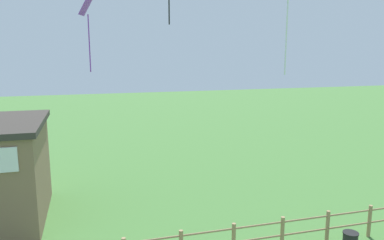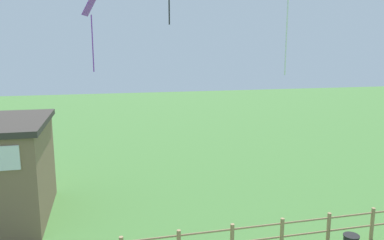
# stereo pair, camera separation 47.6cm
# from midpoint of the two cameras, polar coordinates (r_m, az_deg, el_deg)

# --- Properties ---
(kite_purple_streamer) EXTENTS (0.80, 0.96, 3.41)m
(kite_purple_streamer) POSITION_cam_midpoint_polar(r_m,az_deg,el_deg) (17.16, -16.39, 15.41)
(kite_purple_streamer) COLOR purple
(kite_green_diamond) EXTENTS (0.66, 0.65, 3.44)m
(kite_green_diamond) POSITION_cam_midpoint_polar(r_m,az_deg,el_deg) (13.41, 13.37, 16.97)
(kite_green_diamond) COLOR green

